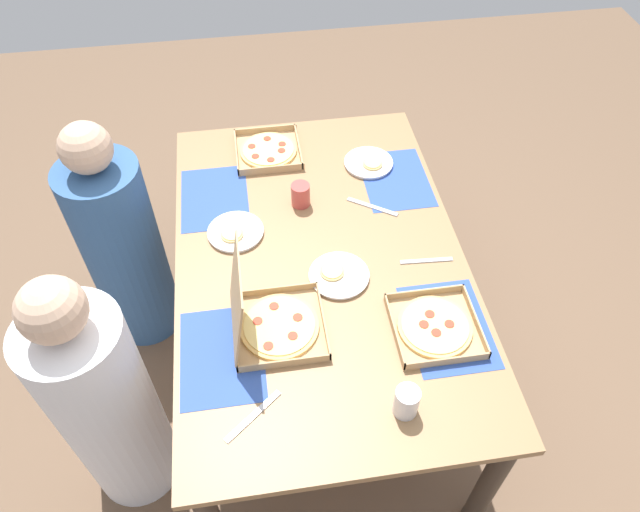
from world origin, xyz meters
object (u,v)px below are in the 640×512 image
Objects in this scene: pizza_box_corner_left at (268,151)px; plate_near_left at (235,232)px; pizza_box_edge_far at (435,327)px; cup_clear_left at (406,402)px; pizza_box_center at (270,321)px; diner_left_seat at (107,405)px; cup_clear_right at (301,195)px; plate_far_right at (338,275)px; diner_right_seat at (123,248)px; plate_middle at (369,163)px.

plate_near_left is at bearing 160.09° from pizza_box_corner_left.
cup_clear_left is (-0.26, 0.17, 0.04)m from pizza_box_edge_far.
cup_clear_left is (-0.34, -0.36, 0.00)m from pizza_box_center.
diner_left_seat is (-0.07, 0.57, -0.26)m from pizza_box_center.
cup_clear_left is 1.10× the size of cup_clear_right.
diner_left_seat reaches higher than plate_far_right.
pizza_box_edge_far is 0.74m from cup_clear_right.
pizza_box_edge_far is 0.24× the size of diner_left_seat.
diner_right_seat is at bearing 0.00° from diner_left_seat.
diner_left_seat is (-0.84, 1.05, -0.22)m from plate_middle.
pizza_box_edge_far is 1.36× the size of plate_middle.
plate_far_right is 0.18× the size of diner_left_seat.
diner_left_seat is (-0.26, 0.82, -0.22)m from plate_far_right.
pizza_box_edge_far is at bearing -123.72° from diner_right_seat.
pizza_box_center reaches higher than pizza_box_corner_left.
pizza_box_center is 0.32m from plate_far_right.
plate_far_right is at bearing 11.48° from cup_clear_left.
plate_far_right is 0.40m from cup_clear_right.
plate_near_left is (-0.46, 0.17, -0.00)m from pizza_box_corner_left.
pizza_box_edge_far is (-0.08, -0.52, -0.04)m from pizza_box_center.
diner_left_seat is at bearing 131.02° from cup_clear_right.
pizza_box_center is 0.91m from pizza_box_corner_left.
cup_clear_left is at bearing -168.52° from plate_far_right.
pizza_box_center reaches higher than pizza_box_edge_far.
diner_left_seat reaches higher than plate_near_left.
plate_near_left is 0.74m from diner_left_seat.
plate_near_left is 0.91m from cup_clear_left.
diner_left_seat reaches higher than diner_right_seat.
pizza_box_corner_left is 1.35× the size of plate_middle.
pizza_box_corner_left is at bearing 70.71° from plate_middle.
pizza_box_center is 0.46m from plate_near_left.
pizza_box_center is at bearing -138.91° from diner_right_seat.
cup_clear_left reaches higher than cup_clear_right.
plate_middle is at bearing -58.56° from cup_clear_right.
cup_clear_left is at bearing -167.13° from pizza_box_corner_left.
pizza_box_edge_far is at bearing -151.37° from cup_clear_right.
plate_far_right is (-0.72, -0.18, -0.00)m from pizza_box_corner_left.
pizza_box_edge_far is 1.32× the size of plate_near_left.
pizza_box_edge_far is 0.38m from plate_far_right.
cup_clear_left reaches higher than plate_far_right.
cup_clear_right is at bearing -163.86° from pizza_box_corner_left.
plate_near_left and plate_middle have the same top height.
plate_middle is at bearing -61.10° from plate_near_left.
pizza_box_edge_far is at bearing -155.34° from pizza_box_corner_left.
pizza_box_corner_left is at bearing -33.49° from diner_left_seat.
pizza_box_center reaches higher than plate_far_right.
pizza_box_edge_far is at bearing -98.24° from pizza_box_center.
pizza_box_corner_left is 0.49m from plate_near_left.
diner_left_seat is at bearing 107.44° from plate_far_right.
cup_clear_right is at bearing -48.98° from diner_left_seat.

